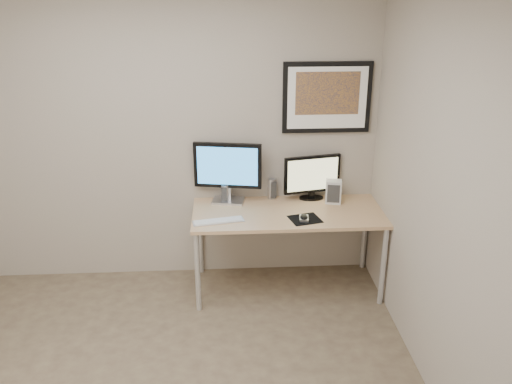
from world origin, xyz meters
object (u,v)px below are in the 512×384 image
(monitor_large, at_px, (228,170))
(speaker_right, at_px, (272,189))
(framed_art, at_px, (327,98))
(keyboard, at_px, (218,221))
(monitor_tv, at_px, (312,176))
(speaker_left, at_px, (225,194))
(fan_unit, at_px, (333,192))
(desk, at_px, (288,218))

(monitor_large, xyz_separation_m, speaker_right, (0.39, 0.06, -0.21))
(framed_art, relative_size, keyboard, 1.83)
(monitor_tv, xyz_separation_m, speaker_left, (-0.76, -0.03, -0.13))
(speaker_left, distance_m, fan_unit, 0.94)
(fan_unit, bearing_deg, speaker_left, -173.16)
(desk, xyz_separation_m, speaker_left, (-0.52, 0.24, 0.15))
(speaker_left, distance_m, speaker_right, 0.42)
(framed_art, xyz_separation_m, speaker_right, (-0.46, -0.03, -0.80))
(desk, xyz_separation_m, fan_unit, (0.42, 0.17, 0.17))
(monitor_large, height_order, keyboard, monitor_large)
(desk, relative_size, keyboard, 3.90)
(framed_art, distance_m, monitor_tv, 0.69)
(speaker_right, xyz_separation_m, fan_unit, (0.53, -0.14, 0.01))
(keyboard, distance_m, fan_unit, 1.06)
(framed_art, relative_size, speaker_right, 4.17)
(desk, distance_m, speaker_left, 0.59)
(desk, bearing_deg, monitor_tv, 47.90)
(speaker_right, height_order, fan_unit, fan_unit)
(speaker_left, bearing_deg, keyboard, -84.84)
(speaker_left, height_order, keyboard, speaker_left)
(framed_art, xyz_separation_m, monitor_large, (-0.85, -0.09, -0.60))
(speaker_left, height_order, speaker_right, speaker_right)
(desk, distance_m, framed_art, 1.07)
(speaker_left, xyz_separation_m, fan_unit, (0.94, -0.07, 0.02))
(monitor_large, height_order, monitor_tv, monitor_large)
(monitor_tv, bearing_deg, fan_unit, -40.80)
(desk, relative_size, monitor_large, 2.75)
(speaker_left, relative_size, keyboard, 0.39)
(keyboard, bearing_deg, speaker_left, 70.28)
(speaker_left, xyz_separation_m, speaker_right, (0.41, 0.07, 0.01))
(keyboard, bearing_deg, framed_art, 17.08)
(framed_art, bearing_deg, fan_unit, -68.37)
(desk, distance_m, monitor_large, 0.66)
(monitor_large, relative_size, keyboard, 1.42)
(monitor_large, distance_m, speaker_right, 0.44)
(speaker_right, xyz_separation_m, keyboard, (-0.47, -0.48, -0.08))
(framed_art, bearing_deg, monitor_large, -174.14)
(fan_unit, bearing_deg, framed_art, 122.71)
(desk, bearing_deg, fan_unit, 22.02)
(monitor_tv, relative_size, keyboard, 1.23)
(monitor_large, distance_m, keyboard, 0.52)
(monitor_tv, xyz_separation_m, keyboard, (-0.82, -0.44, -0.21))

